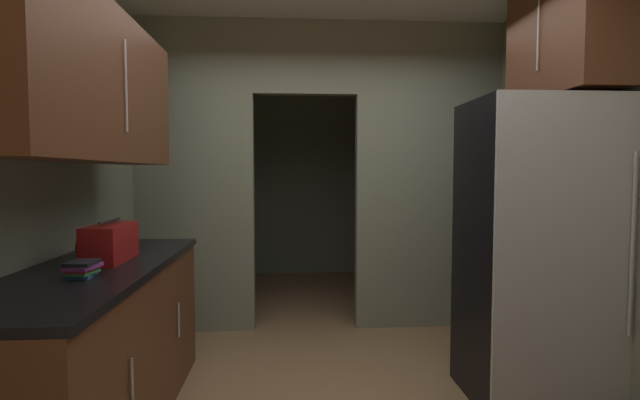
# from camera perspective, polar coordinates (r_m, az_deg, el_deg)

# --- Properties ---
(kitchen_partition) EXTENTS (3.31, 0.12, 2.79)m
(kitchen_partition) POSITION_cam_1_polar(r_m,az_deg,el_deg) (4.27, 0.56, 4.03)
(kitchen_partition) COLOR gray
(kitchen_partition) RESTS_ON ground
(adjoining_room_shell) EXTENTS (3.31, 2.47, 2.79)m
(adjoining_room_shell) POSITION_cam_1_polar(r_m,az_deg,el_deg) (5.97, -1.05, 2.97)
(adjoining_room_shell) COLOR gray
(adjoining_room_shell) RESTS_ON ground
(refrigerator) EXTENTS (0.84, 0.71, 1.88)m
(refrigerator) POSITION_cam_1_polar(r_m,az_deg,el_deg) (3.25, 24.86, -5.69)
(refrigerator) COLOR black
(refrigerator) RESTS_ON ground
(lower_cabinet_run) EXTENTS (0.67, 2.03, 0.94)m
(lower_cabinet_run) POSITION_cam_1_polar(r_m,az_deg,el_deg) (2.91, -25.47, -16.36)
(lower_cabinet_run) COLOR brown
(lower_cabinet_run) RESTS_ON ground
(upper_cabinet_counterside) EXTENTS (0.36, 1.82, 0.80)m
(upper_cabinet_counterside) POSITION_cam_1_polar(r_m,az_deg,el_deg) (2.78, -26.22, 12.45)
(upper_cabinet_counterside) COLOR brown
(upper_cabinet_fridgeside) EXTENTS (0.36, 0.92, 0.86)m
(upper_cabinet_fridgeside) POSITION_cam_1_polar(r_m,az_deg,el_deg) (3.53, 27.80, 17.88)
(upper_cabinet_fridgeside) COLOR brown
(boombox) EXTENTS (0.20, 0.42, 0.23)m
(boombox) POSITION_cam_1_polar(r_m,az_deg,el_deg) (2.89, -24.28, -4.78)
(boombox) COLOR maroon
(boombox) RESTS_ON lower_cabinet_run
(book_stack) EXTENTS (0.14, 0.18, 0.08)m
(book_stack) POSITION_cam_1_polar(r_m,az_deg,el_deg) (2.51, -27.01, -7.47)
(book_stack) COLOR #2D609E
(book_stack) RESTS_ON lower_cabinet_run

